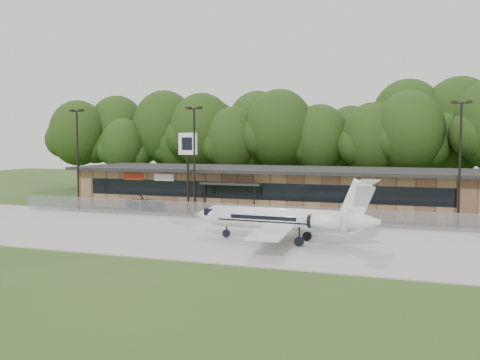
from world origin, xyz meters
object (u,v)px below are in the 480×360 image
at_px(business_jet, 286,220).
at_px(terminal, 268,188).
at_px(suv, 145,201).
at_px(pole_sign, 188,152).

bearing_deg(business_jet, terminal, 112.52).
height_order(terminal, suv, terminal).
bearing_deg(suv, business_jet, -103.69).
bearing_deg(pole_sign, terminal, 62.55).
distance_m(business_jet, suv, 22.79).
bearing_deg(terminal, pole_sign, -129.10).
height_order(suv, pole_sign, pole_sign).
distance_m(terminal, business_jet, 18.68).
bearing_deg(terminal, business_jet, -69.58).
bearing_deg(business_jet, suv, 146.70).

